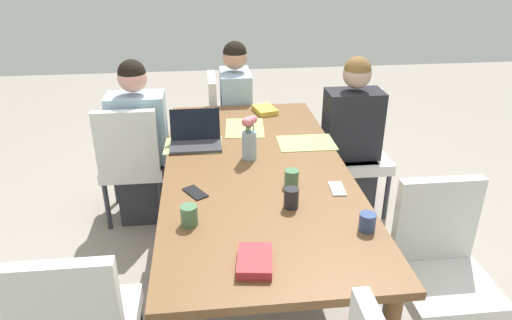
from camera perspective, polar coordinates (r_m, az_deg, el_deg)
ground_plane at (r=3.11m, az=-0.00°, el=-13.23°), size 10.00×10.00×0.00m
dining_table at (r=2.74m, az=-0.00°, el=-2.22°), size 2.22×1.04×0.74m
chair_near_left_near at (r=3.68m, az=11.83°, el=1.80°), size 0.44×0.44×0.90m
person_near_left_near at (r=3.59m, az=11.31°, el=1.68°), size 0.36×0.40×1.19m
chair_far_left_mid at (r=3.49m, az=-14.79°, el=0.15°), size 0.44×0.44×0.90m
person_far_left_mid at (r=3.54m, az=-13.73°, el=1.11°), size 0.36×0.40×1.19m
chair_head_right_left_far at (r=4.06m, az=-3.52°, el=4.60°), size 0.44×0.44×0.90m
person_head_right_left_far at (r=4.00m, az=-2.41°, el=4.70°), size 0.40×0.36×1.19m
chair_near_right_near at (r=2.53m, az=21.39°, el=-11.45°), size 0.44×0.44×0.90m
flower_vase at (r=2.77m, az=-0.83°, el=2.80°), size 0.10×0.09×0.27m
placemat_near_left_near at (r=3.05m, az=6.07°, el=2.08°), size 0.26×0.36×0.00m
placemat_far_left_mid at (r=3.02m, az=-7.57°, el=1.76°), size 0.27×0.37×0.00m
placemat_head_right_left_far at (r=3.27m, az=-1.38°, el=3.89°), size 0.38×0.29×0.00m
laptop_far_left_mid at (r=3.01m, az=-7.29°, el=2.56°), size 0.22×0.32×0.21m
coffee_mug_near_left at (r=2.20m, az=-8.06°, el=-6.61°), size 0.08×0.08×0.10m
coffee_mug_near_right at (r=2.20m, az=13.26°, el=-7.28°), size 0.08×0.08×0.08m
coffee_mug_centre_left at (r=2.51m, az=4.31°, el=-2.19°), size 0.08×0.08×0.09m
coffee_mug_centre_right at (r=2.31m, az=4.26°, el=-4.59°), size 0.07×0.07×0.10m
book_red_cover at (r=1.95m, az=-0.16°, el=-12.08°), size 0.22×0.17×0.04m
book_blue_cover at (r=3.57m, az=1.08°, el=6.05°), size 0.23×0.18×0.04m
phone_black at (r=2.47m, az=-7.34°, el=-3.91°), size 0.17×0.14×0.01m
phone_silver at (r=2.52m, az=9.76°, el=-3.43°), size 0.15×0.08×0.01m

